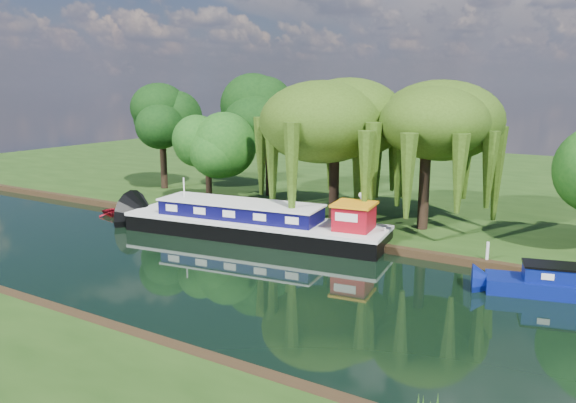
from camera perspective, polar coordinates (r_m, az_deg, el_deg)
The scene contains 12 objects.
ground at distance 28.69m, azimuth -2.37°, elevation -8.26°, with size 120.00×120.00×0.00m, color black.
far_bank at distance 59.11m, azimuth 16.34°, elevation 1.96°, with size 120.00×52.00×0.45m, color #19350E.
dutch_barge at distance 36.78m, azimuth -3.36°, elevation -2.24°, with size 18.15×6.34×3.75m.
red_dinghy at distance 44.62m, azimuth -16.56°, elevation -1.44°, with size 2.42×3.39×0.70m, color maroon.
willow_left at distance 39.18m, azimuth 4.80°, elevation 7.95°, with size 7.80×7.80×9.34m.
willow_right at distance 37.35m, azimuth 13.93°, elevation 6.90°, with size 7.22×7.22×8.80m.
tree_far_left at distance 44.29m, azimuth -8.17°, elevation 5.78°, with size 4.38×4.38×7.05m.
tree_far_back at distance 52.48m, azimuth -12.71°, elevation 7.79°, with size 5.09×5.09×8.57m.
tree_far_mid at distance 47.77m, azimuth -1.94°, elevation 8.29°, with size 5.74×5.74×9.40m.
lamppost at distance 36.69m, azimuth 7.43°, elevation 0.04°, with size 0.36×0.36×2.56m.
mooring_posts at distance 35.59m, azimuth 4.51°, elevation -2.70°, with size 19.16×0.16×1.00m.
reeds_near at distance 19.28m, azimuth 2.25°, elevation -17.01°, with size 33.70×1.50×1.10m.
Camera 1 is at (15.09, -22.34, 9.83)m, focal length 35.00 mm.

